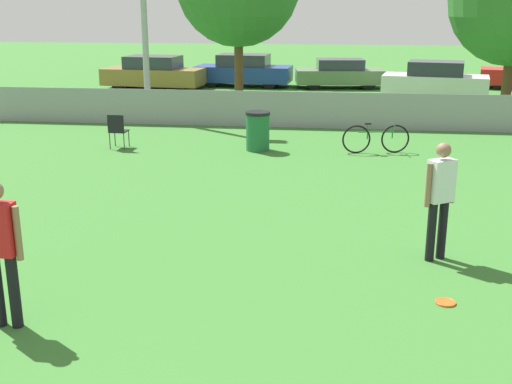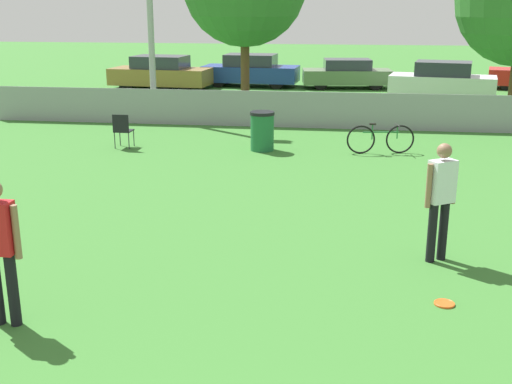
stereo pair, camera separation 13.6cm
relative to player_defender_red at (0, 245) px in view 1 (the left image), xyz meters
The scene contains 11 objects.
fence_backline 13.18m from the player_defender_red, 80.51° to the left, with size 19.18×0.07×1.21m.
player_defender_red is the anchor object (origin of this frame).
player_receiver_white 5.93m from the player_defender_red, 27.41° to the left, with size 0.46×0.39×1.76m.
frisbee_disc 5.43m from the player_defender_red, 13.48° to the left, with size 0.26×0.26×0.03m.
folding_chair_sideline 9.67m from the player_defender_red, 101.27° to the left, with size 0.44×0.44×0.90m.
bicycle_sideline 10.88m from the player_defender_red, 64.02° to the left, with size 1.70×0.47×0.78m.
trash_bin 9.89m from the player_defender_red, 79.77° to the left, with size 0.63×0.63×1.00m.
parked_car_tan 21.97m from the player_defender_red, 101.42° to the left, with size 4.53×2.19×1.44m.
parked_car_blue 22.97m from the player_defender_red, 91.30° to the left, with size 4.42×2.08×1.44m.
parked_car_olive 23.19m from the player_defender_red, 80.46° to the left, with size 4.06×2.08×1.28m.
parked_car_white 21.53m from the player_defender_red, 69.25° to the left, with size 4.32×2.42×1.45m.
Camera 1 is at (1.56, -1.38, 3.65)m, focal length 45.00 mm.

